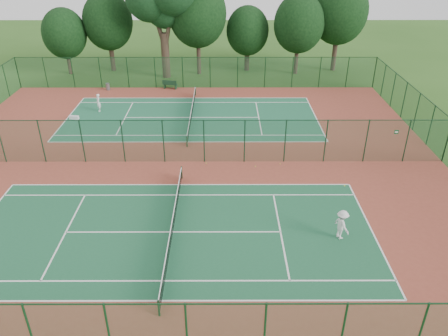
{
  "coord_description": "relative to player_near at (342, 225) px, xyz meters",
  "views": [
    {
      "loc": [
        2.98,
        -29.94,
        15.87
      ],
      "look_at": [
        3.04,
        -3.96,
        1.6
      ],
      "focal_mm": 35.0,
      "sensor_mm": 36.0,
      "label": 1
    }
  ],
  "objects": [
    {
      "name": "tennis_net_near",
      "position": [
        -9.81,
        0.55,
        -0.4
      ],
      "size": [
        0.1,
        12.9,
        0.97
      ],
      "color": "#133419",
      "rests_on": "ground"
    },
    {
      "name": "player_far",
      "position": [
        -19.06,
        20.22,
        -0.04
      ],
      "size": [
        0.61,
        0.75,
        1.76
      ],
      "primitive_type": "imported",
      "rotation": [
        0.0,
        0.0,
        -1.23
      ],
      "color": "white",
      "rests_on": "court_far"
    },
    {
      "name": "ground",
      "position": [
        -9.81,
        9.55,
        -0.94
      ],
      "size": [
        120.0,
        120.0,
        0.0
      ],
      "primitive_type": "plane",
      "color": "#2C561B",
      "rests_on": "ground"
    },
    {
      "name": "fence_east",
      "position": [
        10.19,
        9.55,
        0.82
      ],
      "size": [
        0.09,
        36.0,
        3.5
      ],
      "rotation": [
        0.0,
        0.0,
        1.57
      ],
      "color": "#194D2D",
      "rests_on": "ground"
    },
    {
      "name": "kit_bag",
      "position": [
        -20.95,
        18.17,
        -0.77
      ],
      "size": [
        0.92,
        0.47,
        0.33
      ],
      "primitive_type": "cube",
      "rotation": [
        0.0,
        0.0,
        -0.16
      ],
      "color": "silver",
      "rests_on": "red_pad"
    },
    {
      "name": "court_near",
      "position": [
        -9.81,
        0.55,
        -0.93
      ],
      "size": [
        23.77,
        10.97,
        0.01
      ],
      "primitive_type": "cube",
      "color": "#1B5736",
      "rests_on": "red_pad"
    },
    {
      "name": "tennis_net_far",
      "position": [
        -9.81,
        18.55,
        -0.4
      ],
      "size": [
        0.1,
        12.9,
        0.97
      ],
      "color": "#163D22",
      "rests_on": "ground"
    },
    {
      "name": "evergreen_row",
      "position": [
        -9.31,
        33.8,
        -0.94
      ],
      "size": [
        39.0,
        5.0,
        12.0
      ],
      "primitive_type": null,
      "color": "black",
      "rests_on": "ground"
    },
    {
      "name": "court_far",
      "position": [
        -9.81,
        18.55,
        -0.93
      ],
      "size": [
        23.77,
        10.97,
        0.01
      ],
      "primitive_type": "cube",
      "color": "#1E6140",
      "rests_on": "red_pad"
    },
    {
      "name": "red_pad",
      "position": [
        -9.81,
        9.55,
        -0.94
      ],
      "size": [
        40.0,
        36.0,
        0.01
      ],
      "primitive_type": "cube",
      "color": "brown",
      "rests_on": "ground"
    },
    {
      "name": "stray_ball_a",
      "position": [
        -4.38,
        8.67,
        -0.9
      ],
      "size": [
        0.07,
        0.07,
        0.07
      ],
      "primitive_type": "sphere",
      "color": "#CBEB36",
      "rests_on": "red_pad"
    },
    {
      "name": "fence_north",
      "position": [
        -9.81,
        27.55,
        0.82
      ],
      "size": [
        40.0,
        0.09,
        3.5
      ],
      "color": "#174528",
      "rests_on": "ground"
    },
    {
      "name": "fence_south",
      "position": [
        -9.81,
        -8.45,
        0.82
      ],
      "size": [
        40.0,
        0.09,
        3.5
      ],
      "color": "#1C5430",
      "rests_on": "ground"
    },
    {
      "name": "bench",
      "position": [
        -12.8,
        27.07,
        -0.41
      ],
      "size": [
        1.71,
        0.82,
        1.01
      ],
      "rotation": [
        0.0,
        0.0,
        -0.22
      ],
      "color": "black",
      "rests_on": "red_pad"
    },
    {
      "name": "fence_divider",
      "position": [
        -9.81,
        9.55,
        0.82
      ],
      "size": [
        40.0,
        0.09,
        3.5
      ],
      "color": "#174627",
      "rests_on": "ground"
    },
    {
      "name": "stray_ball_c",
      "position": [
        -8.13,
        9.2,
        -0.9
      ],
      "size": [
        0.07,
        0.07,
        0.07
      ],
      "primitive_type": "sphere",
      "color": "#BFD231",
      "rests_on": "red_pad"
    },
    {
      "name": "stray_ball_b",
      "position": [
        -2.45,
        9.08,
        -0.9
      ],
      "size": [
        0.07,
        0.07,
        0.07
      ],
      "primitive_type": "sphere",
      "color": "#CBDC33",
      "rests_on": "red_pad"
    },
    {
      "name": "trash_bin",
      "position": [
        -19.71,
        26.72,
        -0.55
      ],
      "size": [
        0.56,
        0.56,
        0.77
      ],
      "primitive_type": "cylinder",
      "rotation": [
        0.0,
        0.0,
        0.4
      ],
      "color": "slate",
      "rests_on": "red_pad"
    },
    {
      "name": "player_near",
      "position": [
        0.0,
        0.0,
        0.0
      ],
      "size": [
        1.11,
        1.37,
        1.85
      ],
      "primitive_type": "imported",
      "rotation": [
        0.0,
        0.0,
        1.99
      ],
      "color": "silver",
      "rests_on": "court_near"
    }
  ]
}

